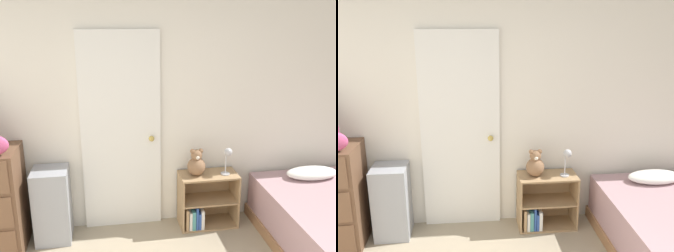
% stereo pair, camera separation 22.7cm
% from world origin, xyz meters
% --- Properties ---
extents(wall_back, '(10.00, 0.06, 2.55)m').
position_xyz_m(wall_back, '(0.00, 2.23, 1.27)').
color(wall_back, white).
rests_on(wall_back, ground_plane).
extents(door_closed, '(0.79, 0.09, 2.02)m').
position_xyz_m(door_closed, '(-0.09, 2.18, 1.01)').
color(door_closed, white).
rests_on(door_closed, ground_plane).
extents(storage_bin, '(0.33, 0.34, 0.73)m').
position_xyz_m(storage_bin, '(-0.78, 2.01, 0.37)').
color(storage_bin, '#999EA8').
rests_on(storage_bin, ground_plane).
extents(bookshelf, '(0.60, 0.32, 0.57)m').
position_xyz_m(bookshelf, '(0.73, 2.03, 0.24)').
color(bookshelf, tan).
rests_on(bookshelf, ground_plane).
extents(teddy_bear, '(0.19, 0.19, 0.28)m').
position_xyz_m(teddy_bear, '(0.65, 2.03, 0.69)').
color(teddy_bear, '#8C6647').
rests_on(teddy_bear, bookshelf).
extents(desk_lamp, '(0.11, 0.10, 0.29)m').
position_xyz_m(desk_lamp, '(0.96, 1.98, 0.78)').
color(desk_lamp, '#B2B2B7').
rests_on(desk_lamp, bookshelf).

